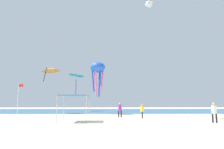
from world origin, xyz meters
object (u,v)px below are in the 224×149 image
at_px(kite_octopus_blue, 98,69).
at_px(kite_diamond_teal, 76,77).
at_px(canopy_tent, 74,97).
at_px(person_near_tent, 120,109).
at_px(person_central, 142,110).
at_px(person_leftmost, 214,111).
at_px(kite_delta_orange, 51,70).
at_px(banner_flag, 18,97).
at_px(kite_box_black, 149,0).

relative_size(kite_octopus_blue, kite_diamond_teal, 1.32).
relative_size(canopy_tent, person_near_tent, 1.87).
xyz_separation_m(canopy_tent, kite_octopus_blue, (1.62, 13.20, 4.66)).
xyz_separation_m(person_central, kite_octopus_blue, (-5.52, 9.26, 6.05)).
relative_size(person_leftmost, kite_diamond_teal, 0.44).
relative_size(person_near_tent, kite_octopus_blue, 0.32).
distance_m(person_central, kite_diamond_teal, 23.72).
bearing_deg(kite_diamond_teal, kite_delta_orange, 143.33).
relative_size(canopy_tent, person_central, 2.00).
bearing_deg(person_near_tent, banner_flag, 175.75).
height_order(canopy_tent, person_near_tent, canopy_tent).
bearing_deg(kite_box_black, kite_octopus_blue, 93.85).
height_order(person_central, kite_diamond_teal, kite_diamond_teal).
relative_size(kite_delta_orange, kite_box_black, 1.80).
distance_m(person_central, kite_box_black, 22.69).
bearing_deg(kite_octopus_blue, person_leftmost, -2.45).
bearing_deg(canopy_tent, person_leftmost, -6.51).
bearing_deg(person_near_tent, kite_octopus_blue, 107.78).
bearing_deg(canopy_tent, person_near_tent, 51.08).
distance_m(kite_octopus_blue, kite_box_black, 15.90).
height_order(canopy_tent, person_leftmost, canopy_tent).
bearing_deg(canopy_tent, banner_flag, 143.20).
xyz_separation_m(person_central, kite_delta_orange, (-13.52, 11.80, 6.31)).
distance_m(person_near_tent, banner_flag, 12.38).
xyz_separation_m(person_leftmost, kite_delta_orange, (-19.20, 17.20, 6.22)).
height_order(person_leftmost, kite_octopus_blue, kite_octopus_blue).
height_order(banner_flag, kite_octopus_blue, kite_octopus_blue).
relative_size(person_central, kite_box_black, 0.72).
distance_m(person_near_tent, kite_octopus_blue, 9.98).
distance_m(banner_flag, kite_box_black, 27.24).
distance_m(person_near_tent, kite_delta_orange, 16.12).
xyz_separation_m(person_near_tent, kite_delta_orange, (-11.09, 9.91, 6.24)).
height_order(person_central, banner_flag, banner_flag).
xyz_separation_m(canopy_tent, person_leftmost, (12.82, -1.46, -1.30)).
xyz_separation_m(person_near_tent, kite_diamond_teal, (-8.04, 18.49, 6.05)).
xyz_separation_m(person_leftmost, banner_flag, (-20.42, 7.15, 1.34)).
bearing_deg(person_leftmost, kite_diamond_teal, 164.52).
bearing_deg(person_central, person_near_tent, 62.08).
xyz_separation_m(person_central, banner_flag, (-14.74, 1.75, 1.43)).
relative_size(banner_flag, kite_delta_orange, 0.98).
xyz_separation_m(person_near_tent, banner_flag, (-12.30, -0.14, 1.37)).
distance_m(kite_octopus_blue, kite_diamond_teal, 12.18).
bearing_deg(kite_box_black, person_leftmost, 173.44).
bearing_deg(person_near_tent, kite_box_black, 55.26).
relative_size(person_near_tent, kite_box_black, 0.77).
height_order(person_central, kite_box_black, kite_box_black).
xyz_separation_m(person_near_tent, kite_octopus_blue, (-3.08, 7.37, 5.98)).
xyz_separation_m(kite_box_black, kite_diamond_teal, (-13.91, 8.26, -12.76)).
bearing_deg(person_leftmost, kite_delta_orange, -179.41).
height_order(person_central, kite_delta_orange, kite_delta_orange).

